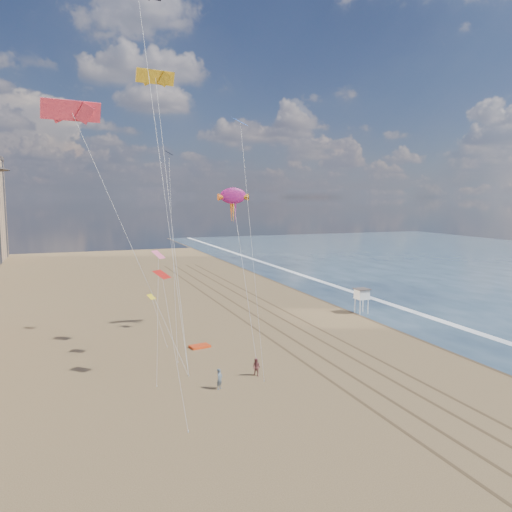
{
  "coord_description": "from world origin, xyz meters",
  "views": [
    {
      "loc": [
        -22.61,
        -27.47,
        16.25
      ],
      "look_at": [
        -2.27,
        26.0,
        9.5
      ],
      "focal_mm": 35.0,
      "sensor_mm": 36.0,
      "label": 1
    }
  ],
  "objects_px": {
    "lifeguard_stand": "(362,294)",
    "kite_flyer_b": "(256,367)",
    "show_kite": "(233,196)",
    "grounded_kite": "(200,346)",
    "kite_flyer_a": "(220,379)"
  },
  "relations": [
    {
      "from": "grounded_kite",
      "to": "kite_flyer_a",
      "type": "xyz_separation_m",
      "value": [
        -1.39,
        -12.15,
        0.77
      ]
    },
    {
      "from": "grounded_kite",
      "to": "kite_flyer_a",
      "type": "height_order",
      "value": "kite_flyer_a"
    },
    {
      "from": "lifeguard_stand",
      "to": "show_kite",
      "type": "height_order",
      "value": "show_kite"
    },
    {
      "from": "lifeguard_stand",
      "to": "show_kite",
      "type": "xyz_separation_m",
      "value": [
        -19.4,
        -1.36,
        13.68
      ]
    },
    {
      "from": "grounded_kite",
      "to": "show_kite",
      "type": "height_order",
      "value": "show_kite"
    },
    {
      "from": "grounded_kite",
      "to": "kite_flyer_b",
      "type": "relative_size",
      "value": 1.29
    },
    {
      "from": "kite_flyer_a",
      "to": "show_kite",
      "type": "bearing_deg",
      "value": 24.49
    },
    {
      "from": "lifeguard_stand",
      "to": "kite_flyer_b",
      "type": "height_order",
      "value": "lifeguard_stand"
    },
    {
      "from": "kite_flyer_b",
      "to": "show_kite",
      "type": "bearing_deg",
      "value": 126.11
    },
    {
      "from": "lifeguard_stand",
      "to": "grounded_kite",
      "type": "bearing_deg",
      "value": -163.23
    },
    {
      "from": "lifeguard_stand",
      "to": "show_kite",
      "type": "relative_size",
      "value": 0.18
    },
    {
      "from": "grounded_kite",
      "to": "kite_flyer_b",
      "type": "bearing_deg",
      "value": -86.15
    },
    {
      "from": "grounded_kite",
      "to": "kite_flyer_a",
      "type": "distance_m",
      "value": 12.25
    },
    {
      "from": "kite_flyer_a",
      "to": "kite_flyer_b",
      "type": "relative_size",
      "value": 1.09
    },
    {
      "from": "lifeguard_stand",
      "to": "kite_flyer_a",
      "type": "distance_m",
      "value": 33.34
    }
  ]
}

